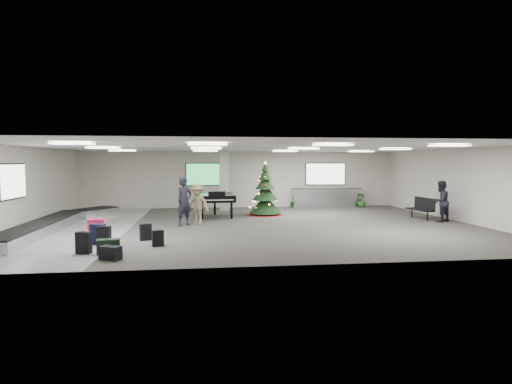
{
  "coord_description": "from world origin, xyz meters",
  "views": [
    {
      "loc": [
        -2.17,
        -17.37,
        2.59
      ],
      "look_at": [
        0.14,
        1.0,
        1.29
      ],
      "focal_mm": 30.0,
      "sensor_mm": 36.0,
      "label": 1
    }
  ],
  "objects": [
    {
      "name": "suitcase_1",
      "position": [
        -5.2,
        -3.81,
        0.31
      ],
      "size": [
        0.44,
        0.3,
        0.64
      ],
      "rotation": [
        0.0,
        0.0,
        -0.25
      ],
      "color": "black",
      "rests_on": "ground"
    },
    {
      "name": "service_counter",
      "position": [
        5.0,
        6.65,
        0.55
      ],
      "size": [
        4.05,
        0.65,
        1.08
      ],
      "color": "silver",
      "rests_on": "ground"
    },
    {
      "name": "pink_suitcase",
      "position": [
        -5.57,
        -3.24,
        0.39
      ],
      "size": [
        0.53,
        0.35,
        0.79
      ],
      "rotation": [
        0.0,
        0.0,
        0.15
      ],
      "color": "#D41B52",
      "rests_on": "ground"
    },
    {
      "name": "suitcase_3",
      "position": [
        -4.05,
        -2.97,
        0.28
      ],
      "size": [
        0.42,
        0.32,
        0.57
      ],
      "rotation": [
        0.0,
        0.0,
        0.36
      ],
      "color": "black",
      "rests_on": "ground"
    },
    {
      "name": "traveler_a",
      "position": [
        -2.9,
        0.18,
        0.99
      ],
      "size": [
        0.86,
        0.82,
        1.98
      ],
      "primitive_type": "imported",
      "rotation": [
        0.0,
        0.0,
        0.67
      ],
      "color": "black",
      "rests_on": "ground"
    },
    {
      "name": "green_duffel",
      "position": [
        -4.82,
        -5.01,
        0.21
      ],
      "size": [
        0.68,
        0.43,
        0.44
      ],
      "rotation": [
        0.0,
        0.0,
        0.19
      ],
      "color": "black",
      "rests_on": "ground"
    },
    {
      "name": "navy_suitcase",
      "position": [
        -5.43,
        -3.58,
        0.33
      ],
      "size": [
        0.49,
        0.39,
        0.68
      ],
      "rotation": [
        0.0,
        0.0,
        -0.4
      ],
      "color": "black",
      "rests_on": "ground"
    },
    {
      "name": "room_envelope",
      "position": [
        -0.38,
        0.67,
        2.33
      ],
      "size": [
        18.02,
        14.02,
        3.21
      ],
      "color": "beige",
      "rests_on": "ground"
    },
    {
      "name": "potted_plant_left",
      "position": [
        2.97,
        6.5,
        0.38
      ],
      "size": [
        0.5,
        0.53,
        0.77
      ],
      "primitive_type": "imported",
      "rotation": [
        0.0,
        0.0,
        1.09
      ],
      "color": "#16461D",
      "rests_on": "ground"
    },
    {
      "name": "suitcase_7",
      "position": [
        -3.55,
        -4.06,
        0.25
      ],
      "size": [
        0.38,
        0.27,
        0.52
      ],
      "rotation": [
        0.0,
        0.0,
        0.27
      ],
      "color": "black",
      "rests_on": "ground"
    },
    {
      "name": "traveler_bench",
      "position": [
        8.06,
        -0.11,
        0.9
      ],
      "size": [
        1.08,
        0.99,
        1.79
      ],
      "primitive_type": "imported",
      "rotation": [
        0.0,
        0.0,
        3.59
      ],
      "color": "black",
      "rests_on": "ground"
    },
    {
      "name": "potted_plant_right",
      "position": [
        6.89,
        6.08,
        0.41
      ],
      "size": [
        0.59,
        0.59,
        0.82
      ],
      "primitive_type": "imported",
      "rotation": [
        0.0,
        0.0,
        1.93
      ],
      "color": "#16461D",
      "rests_on": "ground"
    },
    {
      "name": "suitcase_0",
      "position": [
        -5.51,
        -4.91,
        0.31
      ],
      "size": [
        0.44,
        0.31,
        0.64
      ],
      "rotation": [
        0.0,
        0.0,
        -0.24
      ],
      "color": "black",
      "rests_on": "ground"
    },
    {
      "name": "black_duffel",
      "position": [
        -4.61,
        -5.76,
        0.18
      ],
      "size": [
        0.63,
        0.53,
        0.38
      ],
      "rotation": [
        0.0,
        0.0,
        -0.51
      ],
      "color": "black",
      "rests_on": "ground"
    },
    {
      "name": "bench",
      "position": [
        7.72,
        0.85,
        0.56
      ],
      "size": [
        0.63,
        1.6,
        0.99
      ],
      "rotation": [
        0.0,
        0.0,
        0.07
      ],
      "color": "black",
      "rests_on": "ground"
    },
    {
      "name": "ground",
      "position": [
        0.0,
        0.0,
        0.0
      ],
      "size": [
        18.0,
        18.0,
        0.0
      ],
      "primitive_type": "plane",
      "color": "#373532",
      "rests_on": "ground"
    },
    {
      "name": "baggage_carousel",
      "position": [
        -7.84,
        -0.08,
        0.21
      ],
      "size": [
        2.28,
        9.71,
        0.43
      ],
      "color": "silver",
      "rests_on": "ground"
    },
    {
      "name": "grand_piano",
      "position": [
        -1.54,
        2.79,
        0.9
      ],
      "size": [
        1.8,
        2.26,
        1.26
      ],
      "rotation": [
        0.0,
        0.0,
        0.03
      ],
      "color": "black",
      "rests_on": "ground"
    },
    {
      "name": "traveler_b",
      "position": [
        -2.38,
        0.57,
        0.85
      ],
      "size": [
        1.26,
        1.11,
        1.7
      ],
      "primitive_type": "imported",
      "rotation": [
        0.0,
        0.0,
        -0.55
      ],
      "color": "#867B53",
      "rests_on": "ground"
    },
    {
      "name": "christmas_tree",
      "position": [
        0.89,
        3.26,
        0.91
      ],
      "size": [
        1.87,
        1.87,
        2.67
      ],
      "color": "maroon",
      "rests_on": "ground"
    }
  ]
}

